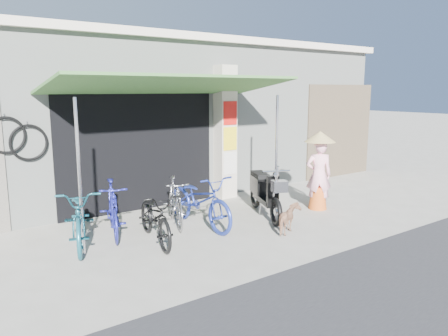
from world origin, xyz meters
TOP-DOWN VIEW (x-y plane):
  - ground at (0.00, 0.00)m, footprint 80.00×80.00m
  - bicycle_shop at (-0.00, 5.09)m, footprint 12.30×5.30m
  - shop_pillar at (0.85, 2.45)m, footprint 0.42×0.44m
  - awning at (-0.90, 1.63)m, footprint 4.60×1.88m
  - neighbour_right at (5.00, 2.59)m, footprint 2.60×0.06m
  - bike_teal at (-2.91, 1.14)m, footprint 1.19×1.96m
  - bike_blue at (-2.30, 1.30)m, footprint 0.88×1.63m
  - bike_black at (-1.87, 0.58)m, footprint 0.87×1.72m
  - bike_silver at (-1.15, 1.22)m, footprint 0.88×1.52m
  - bike_navy at (-0.83, 0.87)m, footprint 0.74×1.90m
  - street_dog at (0.22, -0.35)m, footprint 0.66×0.53m
  - moped at (0.58, 0.72)m, footprint 0.88×1.74m
  - nun at (1.82, 0.45)m, footprint 0.64×0.64m

SIDE VIEW (x-z plane):
  - ground at x=0.00m, z-range 0.00..0.00m
  - street_dog at x=0.22m, z-range 0.00..0.51m
  - bike_black at x=-1.87m, z-range 0.00..0.86m
  - bike_silver at x=-1.15m, z-range 0.00..0.88m
  - bike_blue at x=-2.30m, z-range 0.00..0.94m
  - moped at x=0.58m, z-range -0.05..0.99m
  - bike_teal at x=-2.91m, z-range 0.00..0.97m
  - bike_navy at x=-0.83m, z-range 0.00..0.98m
  - nun at x=1.82m, z-range 0.00..1.63m
  - neighbour_right at x=5.00m, z-range 0.00..2.60m
  - shop_pillar at x=0.85m, z-range 0.00..3.00m
  - bicycle_shop at x=0.00m, z-range 0.00..3.66m
  - awning at x=-0.90m, z-range 1.15..3.88m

